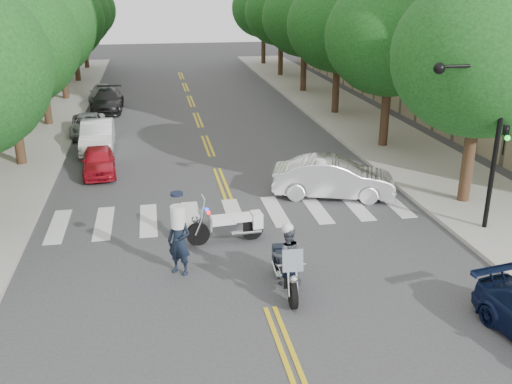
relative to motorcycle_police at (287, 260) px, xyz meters
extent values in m
plane|color=#38383A|center=(-0.64, -0.88, -0.89)|extent=(140.00, 140.00, 0.00)
cube|color=#9E9991|center=(-10.14, 21.12, -0.82)|extent=(5.00, 60.00, 0.15)
cube|color=#9E9991|center=(8.86, 21.12, -0.82)|extent=(5.00, 60.00, 0.15)
cylinder|color=#382316|center=(-9.44, 13.12, 0.77)|extent=(0.44, 0.44, 3.32)
ellipsoid|color=#124013|center=(-9.44, 13.12, 4.67)|extent=(6.40, 6.40, 5.76)
cylinder|color=#382316|center=(-9.44, 21.12, 0.77)|extent=(0.44, 0.44, 3.32)
ellipsoid|color=#124013|center=(-9.44, 21.12, 4.67)|extent=(6.40, 6.40, 5.76)
cylinder|color=#382316|center=(-9.44, 29.12, 0.77)|extent=(0.44, 0.44, 3.32)
ellipsoid|color=#124013|center=(-9.44, 29.12, 4.67)|extent=(6.40, 6.40, 5.76)
cylinder|color=#382316|center=(-9.44, 37.12, 0.77)|extent=(0.44, 0.44, 3.32)
ellipsoid|color=#124013|center=(-9.44, 37.12, 4.67)|extent=(6.40, 6.40, 5.76)
cylinder|color=#382316|center=(-9.44, 45.12, 0.77)|extent=(0.44, 0.44, 3.32)
ellipsoid|color=#124013|center=(-9.44, 45.12, 4.67)|extent=(6.40, 6.40, 5.76)
cylinder|color=#382316|center=(8.16, 5.12, 0.77)|extent=(0.44, 0.44, 3.32)
ellipsoid|color=#124013|center=(8.16, 5.12, 4.67)|extent=(6.40, 6.40, 5.76)
cylinder|color=#382316|center=(8.16, 13.12, 0.77)|extent=(0.44, 0.44, 3.32)
ellipsoid|color=#124013|center=(8.16, 13.12, 4.67)|extent=(6.40, 6.40, 5.76)
cylinder|color=#382316|center=(8.16, 21.12, 0.77)|extent=(0.44, 0.44, 3.32)
ellipsoid|color=#124013|center=(8.16, 21.12, 4.67)|extent=(6.40, 6.40, 5.76)
cylinder|color=#382316|center=(8.16, 29.12, 0.77)|extent=(0.44, 0.44, 3.32)
ellipsoid|color=#124013|center=(8.16, 29.12, 4.67)|extent=(6.40, 6.40, 5.76)
cylinder|color=#382316|center=(8.16, 37.12, 0.77)|extent=(0.44, 0.44, 3.32)
ellipsoid|color=#124013|center=(8.16, 37.12, 4.67)|extent=(6.40, 6.40, 5.76)
cylinder|color=#382316|center=(8.16, 45.12, 0.77)|extent=(0.44, 0.44, 3.32)
ellipsoid|color=#124013|center=(8.16, 45.12, 4.67)|extent=(6.40, 6.40, 5.76)
cylinder|color=black|center=(7.56, 2.62, 2.11)|extent=(0.16, 0.16, 6.00)
cylinder|color=black|center=(6.36, 2.62, 4.71)|extent=(2.40, 0.10, 0.10)
sphere|color=black|center=(5.26, 2.62, 4.66)|extent=(0.36, 0.36, 0.36)
imported|color=black|center=(7.81, 2.62, 2.31)|extent=(0.16, 0.20, 1.00)
sphere|color=#0CCC26|center=(7.81, 2.47, 2.41)|extent=(0.18, 0.18, 0.18)
cylinder|color=black|center=(-0.05, -0.98, -0.52)|extent=(0.19, 0.74, 0.73)
cylinder|color=black|center=(0.04, 0.75, -0.52)|extent=(0.23, 0.74, 0.73)
cube|color=silver|center=(0.00, -0.06, -0.41)|extent=(0.40, 0.99, 0.35)
cube|color=black|center=(-0.01, -0.17, -0.14)|extent=(0.43, 0.78, 0.24)
cube|color=black|center=(0.02, 0.43, -0.11)|extent=(0.46, 0.62, 0.17)
cube|color=black|center=(0.05, 0.91, -0.24)|extent=(0.49, 0.35, 0.49)
cube|color=#8C99A5|center=(-0.04, -0.84, 0.40)|extent=(0.55, 0.19, 0.59)
cube|color=red|center=(0.10, -0.66, 0.21)|extent=(0.11, 0.11, 0.09)
cube|color=#0C26E5|center=(-0.16, -0.65, 0.21)|extent=(0.11, 0.11, 0.09)
imported|color=#474C56|center=(0.00, -0.06, 0.15)|extent=(0.86, 0.69, 1.70)
sphere|color=silver|center=(0.00, -0.06, 0.95)|extent=(0.32, 0.32, 0.32)
cylinder|color=black|center=(-2.15, 3.27, -0.51)|extent=(0.77, 0.22, 0.76)
cylinder|color=black|center=(-0.37, 3.42, -0.51)|extent=(0.77, 0.26, 0.76)
cube|color=silver|center=(-1.21, 3.35, -0.39)|extent=(1.03, 0.44, 0.36)
cube|color=white|center=(-1.32, 3.34, -0.11)|extent=(0.81, 0.47, 0.25)
cube|color=white|center=(-0.71, 3.39, -0.09)|extent=(0.65, 0.50, 0.18)
cube|color=white|center=(-0.21, 3.43, -0.22)|extent=(0.38, 0.52, 0.50)
cube|color=#8C99A5|center=(-2.01, 3.28, 0.45)|extent=(0.22, 0.57, 0.61)
cube|color=red|center=(-1.81, 3.16, 0.25)|extent=(0.12, 0.12, 0.09)
cube|color=#0C26E5|center=(-1.83, 3.43, 0.25)|extent=(0.12, 0.12, 0.09)
imported|color=black|center=(-2.83, 1.45, 0.12)|extent=(0.88, 0.83, 2.02)
imported|color=white|center=(3.48, 6.75, -0.11)|extent=(5.01, 3.01, 1.56)
imported|color=red|center=(-5.84, 11.37, -0.30)|extent=(1.67, 3.59, 1.19)
imported|color=white|center=(-6.17, 15.36, -0.16)|extent=(1.64, 4.46, 1.46)
imported|color=#93969A|center=(-6.94, 18.62, -0.33)|extent=(2.07, 4.11, 1.12)
imported|color=black|center=(-6.25, 24.82, -0.21)|extent=(2.00, 4.75, 1.37)
imported|color=#9F9FA4|center=(-6.94, 28.62, -0.31)|extent=(1.72, 3.54, 1.17)
camera|label=1|loc=(-3.32, -13.53, 7.10)|focal=40.00mm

